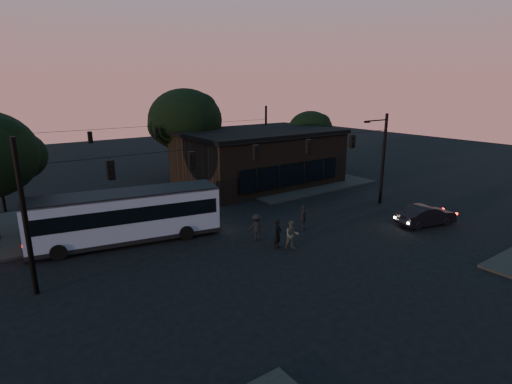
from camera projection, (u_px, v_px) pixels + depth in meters
ground at (296, 256)px, 23.37m from camera, size 120.00×120.00×0.00m
sidewalk_far_right at (293, 182)px, 41.11m from camera, size 14.00×10.00×0.15m
building at (258, 157)px, 40.27m from camera, size 15.40×10.41×5.40m
tree_behind at (185, 120)px, 41.25m from camera, size 7.60×7.60×9.43m
tree_right at (310, 130)px, 46.47m from camera, size 5.20×5.20×6.86m
signal_rig_near at (256, 170)px, 25.35m from camera, size 26.24×0.30×7.50m
signal_rig_far at (157, 145)px, 37.93m from camera, size 26.24×0.30×7.50m
bus at (126, 214)px, 25.06m from camera, size 11.84×4.82×3.25m
car at (426, 215)px, 28.33m from camera, size 4.63×2.51×1.45m
pedestrian_a at (277, 234)px, 24.20m from camera, size 0.82×0.72×1.90m
pedestrian_b at (292, 235)px, 24.14m from camera, size 1.08×1.00×1.78m
pedestrian_c at (303, 218)px, 27.32m from camera, size 1.13×0.90×1.80m
pedestrian_d at (257, 227)px, 25.53m from camera, size 1.30×1.06×1.75m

